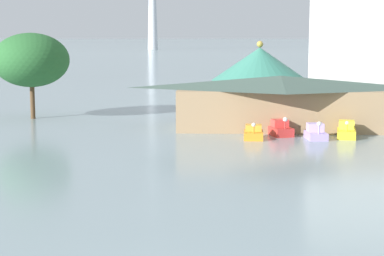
% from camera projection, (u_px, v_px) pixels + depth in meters
% --- Properties ---
extents(pedal_boat_orange, '(1.68, 2.62, 1.52)m').
position_uv_depth(pedal_boat_orange, '(253.00, 133.00, 54.69)').
color(pedal_boat_orange, orange).
rests_on(pedal_boat_orange, ground).
extents(pedal_boat_red, '(2.18, 2.68, 1.76)m').
position_uv_depth(pedal_boat_red, '(281.00, 129.00, 56.32)').
color(pedal_boat_red, red).
rests_on(pedal_boat_red, ground).
extents(pedal_boat_lavender, '(1.80, 2.64, 1.63)m').
position_uv_depth(pedal_boat_lavender, '(316.00, 133.00, 54.59)').
color(pedal_boat_lavender, '#B299D8').
rests_on(pedal_boat_lavender, ground).
extents(pedal_boat_yellow, '(1.95, 2.97, 1.58)m').
position_uv_depth(pedal_boat_yellow, '(346.00, 131.00, 55.28)').
color(pedal_boat_yellow, yellow).
rests_on(pedal_boat_yellow, ground).
extents(boathouse, '(20.53, 8.63, 4.94)m').
position_uv_depth(boathouse, '(280.00, 101.00, 60.48)').
color(boathouse, '#9E7F5B').
rests_on(boathouse, ground).
extents(green_roof_pavilion, '(10.55, 10.55, 8.01)m').
position_uv_depth(green_roof_pavilion, '(259.00, 77.00, 70.90)').
color(green_roof_pavilion, '#993328').
rests_on(green_roof_pavilion, ground).
extents(shoreline_tree_tall_left, '(7.87, 7.87, 8.89)m').
position_uv_depth(shoreline_tree_tall_left, '(31.00, 60.00, 66.83)').
color(shoreline_tree_tall_left, brown).
rests_on(shoreline_tree_tall_left, ground).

